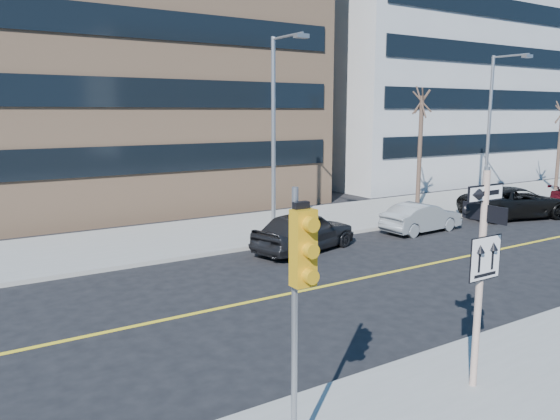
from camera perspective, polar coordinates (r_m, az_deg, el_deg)
ground at (r=12.79m, az=10.39°, el=-13.67°), size 120.00×120.00×0.00m
far_sidewalk at (r=33.54m, az=19.17°, el=0.94°), size 66.00×6.00×0.15m
road_centerline at (r=24.18m, az=25.06°, el=-3.04°), size 40.00×0.14×0.01m
sign_pole at (r=10.39m, az=20.29°, el=-5.52°), size 0.92×0.92×4.06m
traffic_signal at (r=7.42m, az=2.25°, el=-6.34°), size 0.32×0.45×4.00m
parked_car_a at (r=20.38m, az=2.56°, el=-2.20°), size 2.95×4.82×1.53m
parked_car_b at (r=24.41m, az=14.56°, el=-0.76°), size 1.54×3.95×1.28m
parked_car_c at (r=29.25m, az=23.39°, el=0.74°), size 3.91×5.95×1.52m
streetlight_a at (r=22.72m, az=-0.37°, el=9.23°), size 0.55×2.25×8.00m
streetlight_b at (r=32.40m, az=21.39°, el=8.83°), size 0.55×2.25×8.00m
street_tree_west at (r=28.91m, az=14.60°, el=10.64°), size 1.80×1.80×6.35m
building_brick at (r=35.19m, az=-16.26°, el=16.10°), size 18.00×18.00×18.00m
building_grey_mid at (r=45.71m, az=12.50°, el=12.92°), size 20.00×16.00×15.00m
building_grey_far at (r=63.90m, az=24.34°, el=11.88°), size 18.00×18.00×16.00m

